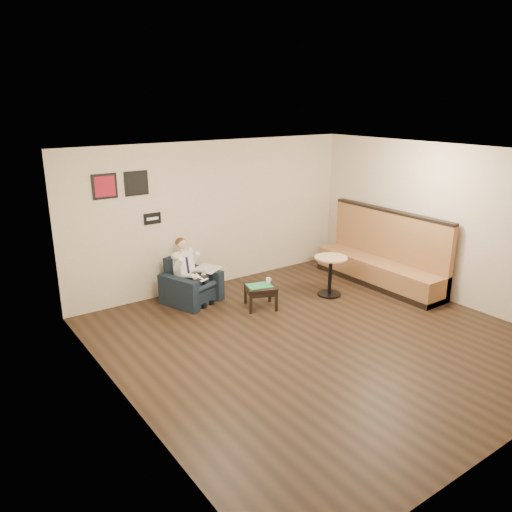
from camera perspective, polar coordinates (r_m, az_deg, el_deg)
ground at (r=7.83m, az=7.04°, el=-9.35°), size 6.00×6.00×0.00m
wall_back at (r=9.65m, az=-4.68°, el=4.74°), size 6.00×0.02×2.80m
wall_left at (r=5.81m, az=-15.02°, el=-4.51°), size 0.02×6.00×2.80m
wall_right at (r=9.54m, az=20.89°, el=3.50°), size 0.02×6.00×2.80m
ceiling at (r=7.03m, az=7.90°, el=11.47°), size 6.00×6.00×0.02m
seating_sign at (r=9.04m, az=-11.76°, el=4.21°), size 0.32×0.02×0.20m
art_print_left at (r=8.64m, az=-16.92°, el=7.62°), size 0.42×0.03×0.42m
art_print_right at (r=8.82m, az=-13.52°, el=8.09°), size 0.42×0.03×0.42m
armchair at (r=9.04m, az=-7.41°, el=-2.79°), size 1.08×1.08×0.82m
seated_man at (r=8.92m, az=-6.94°, el=-2.02°), size 0.77×0.93×1.12m
lap_papers at (r=8.88m, az=-6.50°, el=-2.48°), size 0.28×0.32×0.01m
newspaper at (r=9.17m, az=-5.59°, el=-1.44°), size 0.50×0.55×0.01m
side_table at (r=8.79m, az=0.52°, el=-4.64°), size 0.66×0.66×0.42m
green_folder at (r=8.69m, az=0.38°, el=-3.40°), size 0.47×0.39×0.01m
coffee_mug at (r=8.84m, az=1.40°, el=-2.77°), size 0.10×0.10×0.09m
smartphone at (r=8.86m, az=0.59°, el=-3.00°), size 0.14×0.12×0.01m
banquette at (r=10.04m, az=13.99°, el=0.78°), size 0.67×2.83×1.45m
cafe_table at (r=9.39m, az=8.46°, el=-2.28°), size 0.71×0.71×0.75m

